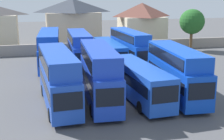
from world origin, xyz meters
TOP-DOWN VIEW (x-y plane):
  - ground at (0.00, 18.00)m, footprint 140.00×140.00m
  - depot_boundary_wall at (0.00, 25.15)m, footprint 56.00×0.50m
  - bus_1 at (-5.67, 0.22)m, footprint 3.02×10.95m
  - bus_2 at (-1.90, 0.26)m, footprint 3.17×11.29m
  - bus_3 at (1.86, -0.01)m, footprint 3.19×11.27m
  - bus_4 at (5.60, -0.25)m, footprint 3.23×10.77m
  - bus_5 at (-5.57, 15.57)m, footprint 3.57×12.19m
  - bus_6 at (-1.56, 15.23)m, footprint 2.93×10.47m
  - bus_7 at (2.68, 15.25)m, footprint 2.61×11.06m
  - bus_8 at (5.67, 15.24)m, footprint 2.99×11.30m
  - house_terrace_centre at (0.03, 34.26)m, footprint 10.67×6.41m
  - house_terrace_right at (13.72, 33.04)m, footprint 8.70×7.69m
  - tree_behind_wall at (19.55, 23.15)m, footprint 4.37×4.37m

SIDE VIEW (x-z plane):
  - ground at x=0.00m, z-range 0.00..0.00m
  - depot_boundary_wall at x=0.00m, z-range 0.00..1.80m
  - bus_7 at x=2.68m, z-range 0.24..3.54m
  - bus_3 at x=1.86m, z-range 0.24..3.65m
  - bus_8 at x=5.67m, z-range 0.31..5.06m
  - bus_6 at x=-1.56m, z-range 0.31..5.07m
  - bus_4 at x=5.60m, z-range 0.31..5.21m
  - bus_5 at x=-5.57m, z-range 0.31..5.25m
  - bus_1 at x=-5.67m, z-range 0.31..5.28m
  - bus_2 at x=-1.90m, z-range 0.32..5.52m
  - house_terrace_right at x=13.72m, z-range 0.09..8.14m
  - house_terrace_centre at x=0.03m, z-range 0.09..9.03m
  - tree_behind_wall at x=19.55m, z-range 1.41..8.67m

